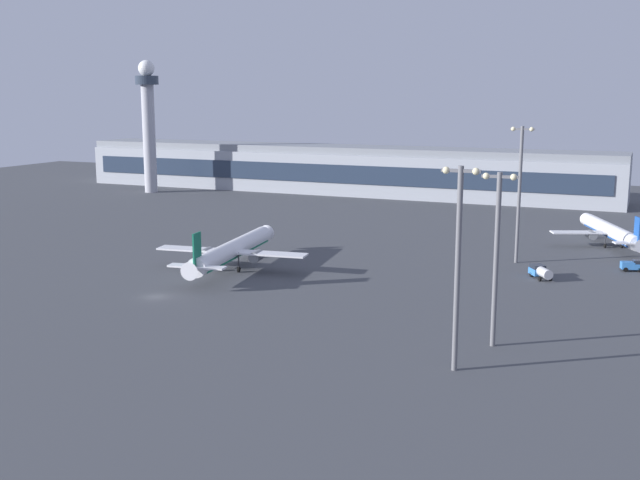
{
  "coord_description": "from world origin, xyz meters",
  "views": [
    {
      "loc": [
        76.22,
        -105.15,
        33.91
      ],
      "look_at": [
        13.38,
        39.58,
        4.0
      ],
      "focal_mm": 43.04,
      "sensor_mm": 36.0,
      "label": 1
    }
  ],
  "objects_px": {
    "airplane_near_gate": "(612,232)",
    "apron_light_east": "(458,256)",
    "control_tower": "(148,118)",
    "fuel_truck": "(541,271)",
    "apron_light_central": "(497,248)",
    "airplane_terminal_side": "(232,251)",
    "cargo_loader": "(633,265)",
    "apron_light_west": "(520,186)"
  },
  "relations": [
    {
      "from": "control_tower",
      "to": "airplane_terminal_side",
      "type": "relative_size",
      "value": 1.16
    },
    {
      "from": "cargo_loader",
      "to": "apron_light_west",
      "type": "bearing_deg",
      "value": -102.9
    },
    {
      "from": "airplane_terminal_side",
      "to": "fuel_truck",
      "type": "height_order",
      "value": "airplane_terminal_side"
    },
    {
      "from": "apron_light_east",
      "to": "apron_light_central",
      "type": "xyz_separation_m",
      "value": [
        2.55,
        11.45,
        -0.87
      ]
    },
    {
      "from": "apron_light_west",
      "to": "fuel_truck",
      "type": "bearing_deg",
      "value": -62.12
    },
    {
      "from": "apron_light_central",
      "to": "airplane_terminal_side",
      "type": "bearing_deg",
      "value": 154.72
    },
    {
      "from": "fuel_truck",
      "to": "apron_light_west",
      "type": "relative_size",
      "value": 0.23
    },
    {
      "from": "cargo_loader",
      "to": "airplane_near_gate",
      "type": "bearing_deg",
      "value": 176.31
    },
    {
      "from": "airplane_near_gate",
      "to": "cargo_loader",
      "type": "relative_size",
      "value": 7.45
    },
    {
      "from": "airplane_near_gate",
      "to": "apron_light_central",
      "type": "height_order",
      "value": "apron_light_central"
    },
    {
      "from": "cargo_loader",
      "to": "airplane_terminal_side",
      "type": "bearing_deg",
      "value": -83.28
    },
    {
      "from": "control_tower",
      "to": "fuel_truck",
      "type": "distance_m",
      "value": 166.92
    },
    {
      "from": "control_tower",
      "to": "apron_light_east",
      "type": "bearing_deg",
      "value": -43.33
    },
    {
      "from": "airplane_terminal_side",
      "to": "airplane_near_gate",
      "type": "relative_size",
      "value": 1.18
    },
    {
      "from": "control_tower",
      "to": "apron_light_west",
      "type": "xyz_separation_m",
      "value": [
        138.29,
        -66.76,
        -10.38
      ]
    },
    {
      "from": "airplane_near_gate",
      "to": "apron_light_central",
      "type": "bearing_deg",
      "value": -120.19
    },
    {
      "from": "control_tower",
      "to": "airplane_terminal_side",
      "type": "bearing_deg",
      "value": -47.39
    },
    {
      "from": "cargo_loader",
      "to": "fuel_truck",
      "type": "relative_size",
      "value": 0.7
    },
    {
      "from": "airplane_terminal_side",
      "to": "apron_light_central",
      "type": "xyz_separation_m",
      "value": [
        56.28,
        -26.58,
        9.94
      ]
    },
    {
      "from": "control_tower",
      "to": "apron_light_central",
      "type": "height_order",
      "value": "control_tower"
    },
    {
      "from": "airplane_terminal_side",
      "to": "apron_light_east",
      "type": "bearing_deg",
      "value": -42.83
    },
    {
      "from": "airplane_terminal_side",
      "to": "cargo_loader",
      "type": "relative_size",
      "value": 8.75
    },
    {
      "from": "airplane_terminal_side",
      "to": "apron_light_west",
      "type": "bearing_deg",
      "value": 22.29
    },
    {
      "from": "airplane_terminal_side",
      "to": "apron_light_west",
      "type": "distance_m",
      "value": 59.24
    },
    {
      "from": "apron_light_east",
      "to": "control_tower",
      "type": "bearing_deg",
      "value": 136.67
    },
    {
      "from": "airplane_near_gate",
      "to": "apron_light_east",
      "type": "distance_m",
      "value": 94.4
    },
    {
      "from": "control_tower",
      "to": "apron_light_east",
      "type": "relative_size",
      "value": 1.79
    },
    {
      "from": "fuel_truck",
      "to": "apron_light_central",
      "type": "relative_size",
      "value": 0.27
    },
    {
      "from": "airplane_near_gate",
      "to": "cargo_loader",
      "type": "distance_m",
      "value": 25.42
    },
    {
      "from": "fuel_truck",
      "to": "apron_light_central",
      "type": "height_order",
      "value": "apron_light_central"
    },
    {
      "from": "airplane_terminal_side",
      "to": "fuel_truck",
      "type": "xyz_separation_m",
      "value": [
        56.89,
        16.46,
        -2.47
      ]
    },
    {
      "from": "airplane_near_gate",
      "to": "cargo_loader",
      "type": "height_order",
      "value": "airplane_near_gate"
    },
    {
      "from": "control_tower",
      "to": "cargo_loader",
      "type": "xyz_separation_m",
      "value": [
        160.5,
        -65.67,
        -24.98
      ]
    },
    {
      "from": "airplane_near_gate",
      "to": "fuel_truck",
      "type": "relative_size",
      "value": 5.22
    },
    {
      "from": "control_tower",
      "to": "airplane_terminal_side",
      "type": "distance_m",
      "value": 131.83
    },
    {
      "from": "apron_light_east",
      "to": "apron_light_west",
      "type": "height_order",
      "value": "apron_light_west"
    },
    {
      "from": "airplane_terminal_side",
      "to": "fuel_truck",
      "type": "distance_m",
      "value": 59.28
    },
    {
      "from": "fuel_truck",
      "to": "apron_light_west",
      "type": "bearing_deg",
      "value": 85.51
    },
    {
      "from": "cargo_loader",
      "to": "apron_light_east",
      "type": "bearing_deg",
      "value": -31.19
    },
    {
      "from": "cargo_loader",
      "to": "apron_light_west",
      "type": "xyz_separation_m",
      "value": [
        -22.21,
        -1.09,
        14.6
      ]
    },
    {
      "from": "airplane_terminal_side",
      "to": "airplane_near_gate",
      "type": "distance_m",
      "value": 86.71
    },
    {
      "from": "control_tower",
      "to": "apron_light_central",
      "type": "bearing_deg",
      "value": -40.27
    }
  ]
}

